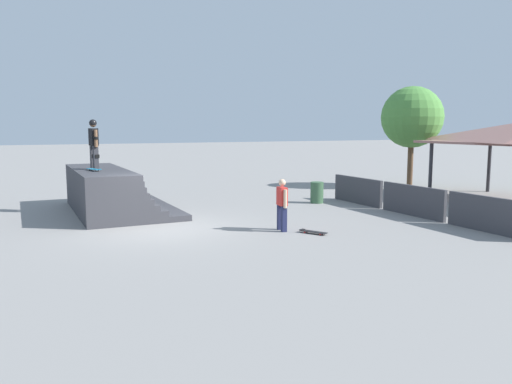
# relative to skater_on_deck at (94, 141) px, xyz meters

# --- Properties ---
(ground_plane) EXTENTS (160.00, 160.00, 0.00)m
(ground_plane) POSITION_rel_skater_on_deck_xyz_m (3.70, 1.36, -2.57)
(ground_plane) COLOR gray
(quarter_pipe_ramp) EXTENTS (6.00, 3.28, 1.56)m
(quarter_pipe_ramp) POSITION_rel_skater_on_deck_xyz_m (-0.06, 0.44, -1.87)
(quarter_pipe_ramp) COLOR #38383D
(quarter_pipe_ramp) RESTS_ON ground
(skater_on_deck) EXTENTS (0.75, 0.29, 1.75)m
(skater_on_deck) POSITION_rel_skater_on_deck_xyz_m (0.00, 0.00, 0.00)
(skater_on_deck) COLOR #2D2D33
(skater_on_deck) RESTS_ON quarter_pipe_ramp
(skateboard_on_deck) EXTENTS (0.82, 0.41, 0.09)m
(skateboard_on_deck) POSITION_rel_skater_on_deck_xyz_m (0.68, -0.12, -0.95)
(skateboard_on_deck) COLOR silver
(skateboard_on_deck) RESTS_ON quarter_pipe_ramp
(bystander_walking) EXTENTS (0.62, 0.26, 1.54)m
(bystander_walking) POSITION_rel_skater_on_deck_xyz_m (5.53, 4.49, -1.71)
(bystander_walking) COLOR #1E2347
(bystander_walking) RESTS_ON ground
(skateboard_on_ground) EXTENTS (0.83, 0.58, 0.09)m
(skateboard_on_ground) POSITION_rel_skater_on_deck_xyz_m (6.28, 5.08, -2.51)
(skateboard_on_ground) COLOR red
(skateboard_on_ground) RESTS_ON ground
(barrier_fence) EXTENTS (9.10, 0.12, 1.05)m
(barrier_fence) POSITION_rel_skater_on_deck_xyz_m (5.27, 9.77, -2.04)
(barrier_fence) COLOR #3D3D42
(barrier_fence) RESTS_ON ground
(tree_beside_pavilion) EXTENTS (3.06, 3.06, 5.07)m
(tree_beside_pavilion) POSITION_rel_skater_on_deck_xyz_m (-1.08, 15.51, 0.96)
(tree_beside_pavilion) COLOR brown
(tree_beside_pavilion) RESTS_ON ground
(trash_bin) EXTENTS (0.52, 0.52, 0.85)m
(trash_bin) POSITION_rel_skater_on_deck_xyz_m (1.36, 8.38, -2.14)
(trash_bin) COLOR #385B3D
(trash_bin) RESTS_ON ground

